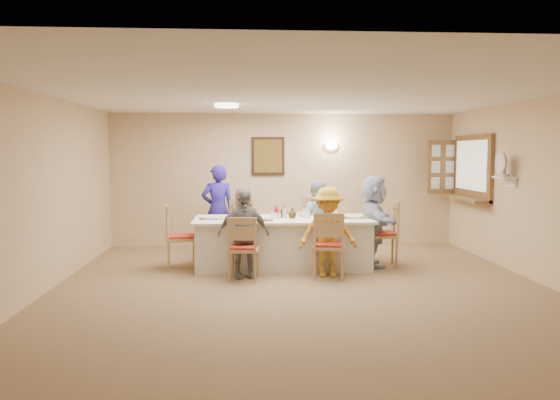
{
  "coord_description": "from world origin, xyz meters",
  "views": [
    {
      "loc": [
        -0.71,
        -6.83,
        1.77
      ],
      "look_at": [
        -0.2,
        1.4,
        1.05
      ],
      "focal_mm": 35.0,
      "sensor_mm": 36.0,
      "label": 1
    }
  ],
  "objects": [
    {
      "name": "room_walls",
      "position": [
        0.0,
        0.0,
        1.51
      ],
      "size": [
        7.0,
        7.0,
        7.0
      ],
      "color": "beige",
      "rests_on": "ground"
    },
    {
      "name": "chair_right_end",
      "position": [
        1.4,
        1.48,
        0.51
      ],
      "size": [
        0.54,
        0.54,
        1.02
      ],
      "primitive_type": null,
      "rotation": [
        0.0,
        0.0,
        -1.68
      ],
      "color": "tan",
      "rests_on": "ground"
    },
    {
      "name": "plate_br",
      "position": [
        0.45,
        1.9,
        0.77
      ],
      "size": [
        0.22,
        0.22,
        0.01
      ],
      "primitive_type": "cylinder",
      "color": "white",
      "rests_on": "dining_table"
    },
    {
      "name": "drinking_glass",
      "position": [
        -0.3,
        1.53,
        0.82
      ],
      "size": [
        0.07,
        0.07,
        0.1
      ],
      "primitive_type": "cylinder",
      "color": "silver",
      "rests_on": "dining_table"
    },
    {
      "name": "napkin_le",
      "position": [
        -1.07,
        1.43,
        0.77
      ],
      "size": [
        0.14,
        0.14,
        0.01
      ],
      "primitive_type": "cube",
      "color": "yellow",
      "rests_on": "dining_table"
    },
    {
      "name": "napkin_fl",
      "position": [
        -0.57,
        1.01,
        0.77
      ],
      "size": [
        0.13,
        0.13,
        0.01
      ],
      "primitive_type": "cube",
      "color": "yellow",
      "rests_on": "dining_table"
    },
    {
      "name": "placemat_le",
      "position": [
        -1.25,
        1.48,
        0.76
      ],
      "size": [
        0.36,
        0.27,
        0.01
      ],
      "primitive_type": "cube",
      "color": "#472B19",
      "rests_on": "dining_table"
    },
    {
      "name": "plate_fr",
      "position": [
        0.45,
        1.06,
        0.77
      ],
      "size": [
        0.24,
        0.24,
        0.01
      ],
      "primitive_type": "cylinder",
      "color": "white",
      "rests_on": "dining_table"
    },
    {
      "name": "plate_fl",
      "position": [
        -0.75,
        1.06,
        0.77
      ],
      "size": [
        0.25,
        0.25,
        0.02
      ],
      "primitive_type": "cylinder",
      "color": "white",
      "rests_on": "dining_table"
    },
    {
      "name": "dining_table",
      "position": [
        -0.15,
        1.48,
        0.38
      ],
      "size": [
        2.71,
        1.15,
        0.76
      ],
      "primitive_type": "cube",
      "color": "silver",
      "rests_on": "ground"
    },
    {
      "name": "diner_front_right",
      "position": [
        0.45,
        0.8,
        0.64
      ],
      "size": [
        0.86,
        0.52,
        1.28
      ],
      "primitive_type": "imported",
      "rotation": [
        0.0,
        0.0,
        0.03
      ],
      "color": "gold",
      "rests_on": "ground"
    },
    {
      "name": "desk_fan",
      "position": [
        3.1,
        1.05,
        1.55
      ],
      "size": [
        0.3,
        0.3,
        0.28
      ],
      "primitive_type": null,
      "color": "#A5A5A8",
      "rests_on": "fan_shelf"
    },
    {
      "name": "placemat_re",
      "position": [
        0.97,
        1.48,
        0.76
      ],
      "size": [
        0.37,
        0.27,
        0.01
      ],
      "primitive_type": "cube",
      "color": "#472B19",
      "rests_on": "dining_table"
    },
    {
      "name": "serving_hatch",
      "position": [
        3.21,
        2.4,
        1.5
      ],
      "size": [
        0.06,
        1.5,
        1.15
      ],
      "primitive_type": "cube",
      "color": "brown",
      "rests_on": "room_walls"
    },
    {
      "name": "teacup_a",
      "position": [
        -0.96,
        1.13,
        0.81
      ],
      "size": [
        0.2,
        0.2,
        0.09
      ],
      "primitive_type": "imported",
      "rotation": [
        0.0,
        0.0,
        0.39
      ],
      "color": "white",
      "rests_on": "dining_table"
    },
    {
      "name": "bowl_b",
      "position": [
        0.2,
        1.74,
        0.79
      ],
      "size": [
        0.33,
        0.33,
        0.06
      ],
      "primitive_type": "imported",
      "rotation": [
        0.0,
        0.0,
        -0.39
      ],
      "color": "white",
      "rests_on": "dining_table"
    },
    {
      "name": "chair_back_right",
      "position": [
        0.45,
        2.28,
        0.51
      ],
      "size": [
        0.51,
        0.51,
        1.01
      ],
      "primitive_type": null,
      "rotation": [
        0.0,
        0.0,
        -0.06
      ],
      "color": "tan",
      "rests_on": "ground"
    },
    {
      "name": "chair_front_right",
      "position": [
        0.45,
        0.68,
        0.48
      ],
      "size": [
        0.53,
        0.53,
        0.96
      ],
      "primitive_type": null,
      "rotation": [
        0.0,
        0.0,
        2.96
      ],
      "color": "tan",
      "rests_on": "ground"
    },
    {
      "name": "wall_sconce",
      "position": [
        0.9,
        3.44,
        1.9
      ],
      "size": [
        0.26,
        0.09,
        0.18
      ],
      "primitive_type": "ellipsoid",
      "color": "white",
      "rests_on": "room_walls"
    },
    {
      "name": "fan_shelf",
      "position": [
        3.13,
        1.05,
        1.4
      ],
      "size": [
        0.22,
        0.36,
        0.03
      ],
      "primitive_type": "cube",
      "color": "white",
      "rests_on": "room_walls"
    },
    {
      "name": "placemat_bl",
      "position": [
        -0.75,
        1.9,
        0.76
      ],
      "size": [
        0.36,
        0.26,
        0.01
      ],
      "primitive_type": "cube",
      "color": "#472B19",
      "rests_on": "dining_table"
    },
    {
      "name": "condiment_malt",
      "position": [
        -0.0,
        1.48,
        0.84
      ],
      "size": [
        0.13,
        0.13,
        0.16
      ],
      "primitive_type": "imported",
      "rotation": [
        0.0,
        0.0,
        -0.03
      ],
      "color": "#38260E",
      "rests_on": "dining_table"
    },
    {
      "name": "placemat_br",
      "position": [
        0.45,
        1.9,
        0.76
      ],
      "size": [
        0.35,
        0.26,
        0.01
      ],
      "primitive_type": "cube",
      "color": "#472B19",
      "rests_on": "dining_table"
    },
    {
      "name": "diner_back_left",
      "position": [
        -0.75,
        2.16,
        0.6
      ],
      "size": [
        0.59,
        0.39,
        1.2
      ],
      "primitive_type": "imported",
      "rotation": [
        0.0,
        0.0,
        3.15
      ],
      "color": "brown",
      "rests_on": "ground"
    },
    {
      "name": "napkin_bl",
      "position": [
        -0.57,
        1.85,
        0.77
      ],
      "size": [
        0.13,
        0.13,
        0.01
      ],
      "primitive_type": "cube",
      "color": "yellow",
      "rests_on": "dining_table"
    },
    {
      "name": "chair_front_left",
      "position": [
        -0.75,
        0.68,
        0.45
      ],
      "size": [
        0.48,
        0.48,
        0.9
      ],
      "primitive_type": null,
      "rotation": [
        0.0,
        0.0,
        3.03
      ],
      "color": "tan",
      "rests_on": "ground"
    },
    {
      "name": "placemat_fr",
      "position": [
        0.45,
        1.06,
        0.76
      ],
      "size": [
        0.34,
        0.25,
        0.01
      ],
      "primitive_type": "cube",
      "color": "#472B19",
      "rests_on": "dining_table"
    },
    {
      "name": "condiment_ketchup",
      "position": [
        -0.25,
        1.52,
        0.86
      ],
      "size": [
        0.1,
        0.1,
        0.21
      ],
      "primitive_type": "imported",
      "rotation": [
        0.0,
        0.0,
        -0.13
      ],
      "color": "#A90E24",
      "rests_on": "dining_table"
    },
    {
      "name": "bowl_a",
      "position": [
        -0.4,
        1.21,
        0.79
      ],
      "size": [
        0.34,
        0.34,
        0.06
      ],
      "primitive_type": "imported",
      "rotation": [
        0.0,
        0.0,
        0.24
      ],
      "color": "white",
      "rests_on": "dining_table"
    },
    {
      "name": "chair_left_end",
      "position": [
        -1.7,
        1.48,
        0.49
      ],
      "size": [
        0.53,
        0.53,
        0.98
      ],
      "primitive_type": null,
      "rotation": [
        0.0,
        0.0,
        1.7
      ],
      "color": "tan",
      "rests_on": "ground"
    },
    {
      "name": "diner_right_end",
      "position": [
        1.27,
        1.48,
        0.71
      ],
      "size": [
        1.34,
        0.5,
        1.41
      ],
      "primitive_type": "imported",
      "rotation": [
        0.0,
        0.0,
        1.54
      ],
      "color": "#A6B6D3",
      "rests_on": "ground"
    },
    {
      "name": "diner_back_right",
      "position": [
        0.45,
        2.16,
        0.65
      ],
      "size": [
        0.83,
        0.75,
        1.3
      ],
      "primitive_type": "imported",
      "rotation": [
        0.0,
        0.0,
        2.93
      ],
      "color": "#9BA7B4",
      "rests_on": "ground"
    },
    {
      "name": "condiment_brown",
      "position": [
        -0.13,
        1.56,
        0.85
      ],
      "size": [
        0.12,
        0.12,
        0.19
      ],
      "primitive_type": "imported",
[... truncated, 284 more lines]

